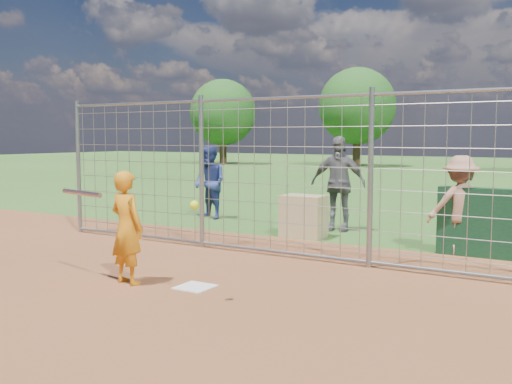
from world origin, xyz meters
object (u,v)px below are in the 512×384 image
Objects in this scene: batter at (127,228)px; equipment_bin at (304,216)px; bystander_c at (460,205)px; bystander_b at (338,183)px; bystander_a at (210,182)px.

batter is 4.32m from equipment_bin.
bystander_c is (3.30, 4.14, 0.07)m from batter.
bystander_c reaches higher than batter.
equipment_bin is (-0.24, -1.07, -0.56)m from bystander_b.
bystander_b is 2.89m from bystander_c.
batter is at bearing -47.73° from bystander_a.
bystander_c is at bearing 5.21° from bystander_a.
bystander_a is 0.89× the size of bystander_b.
bystander_b is at bearing 75.62° from equipment_bin.
batter is 0.92× the size of bystander_c.
bystander_a is at bearing -42.46° from bystander_c.
bystander_a is (-2.52, 5.37, 0.11)m from batter.
bystander_b is 2.40× the size of equipment_bin.
batter is 5.40m from bystander_b.
bystander_c is at bearing -31.56° from bystander_b.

